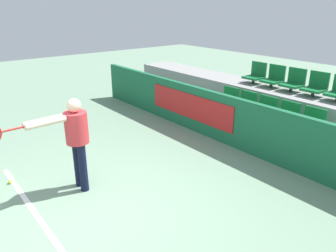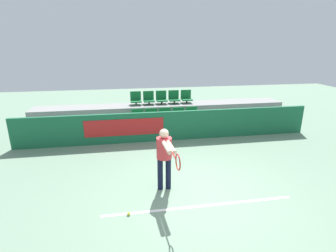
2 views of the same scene
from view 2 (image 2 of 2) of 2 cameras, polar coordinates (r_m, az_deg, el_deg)
name	(u,v)px [view 2 (image 2 of 2)]	position (r m, az deg, el deg)	size (l,w,h in m)	color
ground_plane	(194,194)	(6.39, 5.79, -14.51)	(30.00, 30.00, 0.00)	gray
court_baseline	(200,206)	(6.00, 7.07, -16.92)	(4.24, 0.08, 0.01)	white
barrier_wall	(168,126)	(9.39, -0.07, 0.00)	(10.58, 0.14, 1.07)	#19603D
bleacher_tier_front	(166,129)	(10.03, -0.46, -0.58)	(10.18, 1.00, 0.49)	gray
bleacher_tier_middle	(162,116)	(10.91, -1.30, 2.28)	(10.18, 1.00, 0.98)	gray
stadium_chair_0	(138,117)	(9.91, -6.61, 1.88)	(0.43, 0.42, 0.52)	#333333
stadium_chair_1	(152,117)	(9.95, -3.58, 2.03)	(0.43, 0.42, 0.52)	#333333
stadium_chair_2	(165,116)	(10.01, -0.58, 2.17)	(0.43, 0.42, 0.52)	#333333
stadium_chair_3	(179,115)	(10.11, 2.38, 2.31)	(0.43, 0.42, 0.52)	#333333
stadium_chair_4	(192,115)	(10.23, 5.27, 2.43)	(0.43, 0.42, 0.52)	#333333
stadium_chair_5	(136,99)	(10.76, -7.02, 5.83)	(0.43, 0.42, 0.52)	#333333
stadium_chair_6	(149,99)	(10.80, -4.21, 5.95)	(0.43, 0.42, 0.52)	#333333
stadium_chair_7	(162,98)	(10.86, -1.42, 6.06)	(0.43, 0.42, 0.52)	#333333
stadium_chair_8	(174,98)	(10.95, 1.32, 6.16)	(0.43, 0.42, 0.52)	#333333
stadium_chair_9	(186,97)	(11.06, 4.03, 6.24)	(0.43, 0.42, 0.52)	#333333
tennis_player	(165,153)	(6.07, -0.71, -5.97)	(0.36, 1.56, 1.53)	black
tennis_ball	(129,214)	(5.75, -8.56, -18.39)	(0.07, 0.07, 0.07)	#CCDB33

